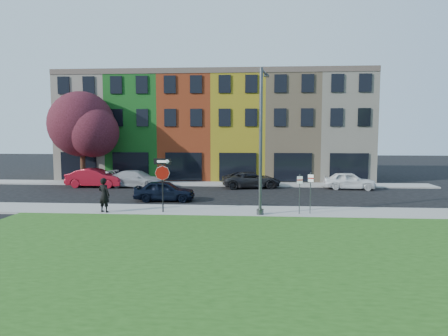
# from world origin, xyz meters

# --- Properties ---
(ground) EXTENTS (120.00, 120.00, 0.00)m
(ground) POSITION_xyz_m (0.00, 0.00, 0.00)
(ground) COLOR black
(ground) RESTS_ON ground
(sidewalk_near) EXTENTS (40.00, 3.00, 0.12)m
(sidewalk_near) POSITION_xyz_m (2.00, 3.00, 0.06)
(sidewalk_near) COLOR gray
(sidewalk_near) RESTS_ON ground
(sidewalk_far) EXTENTS (40.00, 2.40, 0.12)m
(sidewalk_far) POSITION_xyz_m (-3.00, 15.00, 0.06)
(sidewalk_far) COLOR gray
(sidewalk_far) RESTS_ON ground
(grass_park) EXTENTS (40.00, 16.00, 0.10)m
(grass_park) POSITION_xyz_m (8.00, -6.00, 0.05)
(grass_park) COLOR #214915
(grass_park) RESTS_ON ground
(rowhouse_block) EXTENTS (30.00, 10.12, 10.00)m
(rowhouse_block) POSITION_xyz_m (-2.50, 21.18, 4.99)
(rowhouse_block) COLOR beige
(rowhouse_block) RESTS_ON ground
(stop_sign) EXTENTS (1.04, 0.22, 3.10)m
(stop_sign) POSITION_xyz_m (-3.79, 2.17, 2.33)
(stop_sign) COLOR black
(stop_sign) RESTS_ON sidewalk_near
(man) EXTENTS (1.02, 0.92, 1.99)m
(man) POSITION_xyz_m (-7.15, 1.90, 1.11)
(man) COLOR black
(man) RESTS_ON sidewalk_near
(sedan_near) EXTENTS (1.95, 4.24, 1.40)m
(sedan_near) POSITION_xyz_m (-4.64, 6.46, 0.70)
(sedan_near) COLOR black
(sedan_near) RESTS_ON ground
(parked_car_red) EXTENTS (1.73, 4.84, 1.59)m
(parked_car_red) POSITION_xyz_m (-12.00, 12.68, 0.80)
(parked_car_red) COLOR maroon
(parked_car_red) RESTS_ON ground
(parked_car_silver) EXTENTS (3.63, 5.61, 1.44)m
(parked_car_silver) POSITION_xyz_m (-8.43, 12.80, 0.72)
(parked_car_silver) COLOR #A0A0A5
(parked_car_silver) RESTS_ON ground
(parked_car_dark) EXTENTS (4.16, 5.78, 1.36)m
(parked_car_dark) POSITION_xyz_m (1.28, 13.25, 0.68)
(parked_car_dark) COLOR black
(parked_car_dark) RESTS_ON ground
(parked_car_white) EXTENTS (2.42, 4.47, 1.42)m
(parked_car_white) POSITION_xyz_m (9.32, 13.02, 0.71)
(parked_car_white) COLOR white
(parked_car_white) RESTS_ON ground
(street_lamp) EXTENTS (0.71, 2.56, 8.10)m
(street_lamp) POSITION_xyz_m (1.84, 2.10, 4.20)
(street_lamp) COLOR #414446
(street_lamp) RESTS_ON sidewalk_near
(parking_sign_a) EXTENTS (0.30, 0.17, 2.34)m
(parking_sign_a) POSITION_xyz_m (4.64, 2.35, 1.57)
(parking_sign_a) COLOR #414446
(parking_sign_a) RESTS_ON sidewalk_near
(parking_sign_b) EXTENTS (0.32, 0.10, 2.25)m
(parking_sign_b) POSITION_xyz_m (4.01, 2.20, 1.52)
(parking_sign_b) COLOR #414446
(parking_sign_b) RESTS_ON sidewalk_near
(tree_purple) EXTENTS (6.97, 6.10, 8.18)m
(tree_purple) POSITION_xyz_m (-13.79, 14.63, 5.25)
(tree_purple) COLOR #311D10
(tree_purple) RESTS_ON sidewalk_far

